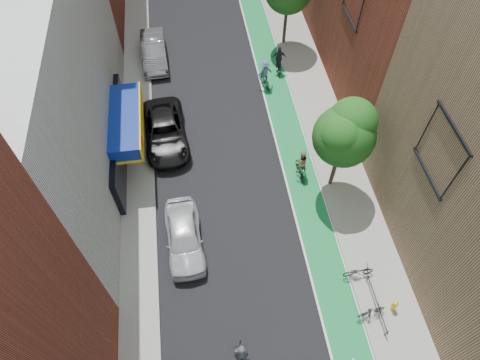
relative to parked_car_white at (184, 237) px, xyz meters
name	(u,v)px	position (x,y,z in m)	size (l,w,h in m)	color
bike_lane	(259,30)	(7.43, 18.79, -0.81)	(2.00, 68.00, 0.01)	#136E37
sidewalk_left	(137,40)	(-2.57, 18.79, -0.74)	(2.00, 68.00, 0.15)	gray
sidewalk_right	(289,27)	(9.93, 18.79, -0.74)	(3.00, 68.00, 0.15)	gray
building_left_white	(19,93)	(-7.57, 6.79, 5.18)	(8.00, 20.00, 12.00)	silver
tree_near	(346,133)	(9.07, 2.81, 3.84)	(3.40, 3.36, 6.42)	#332619
parked_car_white	(184,237)	(0.00, 0.00, 0.00)	(1.94, 4.81, 1.64)	silver
parked_car_black	(165,131)	(-0.68, 7.85, -0.01)	(2.69, 5.84, 1.62)	black
parked_car_silver	(154,51)	(-1.17, 16.16, 0.01)	(1.76, 5.06, 1.67)	gray
cyclist_lead	(241,358)	(2.16, -6.58, -0.07)	(0.75, 1.87, 2.22)	black
cyclist_lane_near	(301,166)	(7.35, 3.82, 0.04)	(0.87, 1.76, 2.04)	black
cyclist_lane_mid	(279,62)	(7.96, 13.54, 0.01)	(1.07, 1.63, 2.09)	black
cyclist_lane_far	(265,75)	(6.63, 12.15, 0.11)	(1.27, 1.90, 2.12)	black
parked_bike_mid	(372,311)	(8.83, -5.33, -0.22)	(0.42, 1.49, 0.90)	black
parked_bike_far	(358,271)	(8.83, -3.21, -0.24)	(0.56, 1.62, 0.85)	black
fire_hydrant	(394,305)	(10.04, -5.20, -0.27)	(0.26, 0.26, 0.76)	yellow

